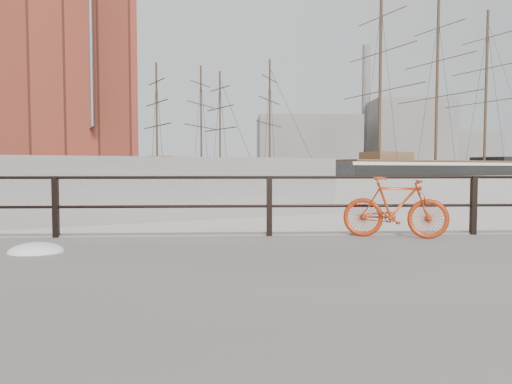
# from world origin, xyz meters

# --- Properties ---
(ground) EXTENTS (400.00, 400.00, 0.00)m
(ground) POSITION_xyz_m (0.00, 0.00, 0.00)
(ground) COLOR white
(ground) RESTS_ON ground
(far_quay) EXTENTS (78.44, 148.07, 1.80)m
(far_quay) POSITION_xyz_m (-40.00, 72.00, 0.90)
(far_quay) COLOR gray
(far_quay) RESTS_ON ground
(guardrail) EXTENTS (28.00, 0.10, 1.00)m
(guardrail) POSITION_xyz_m (0.00, -0.15, 0.85)
(guardrail) COLOR black
(guardrail) RESTS_ON promenade
(bicycle) EXTENTS (1.65, 0.71, 1.00)m
(bicycle) POSITION_xyz_m (-1.47, -0.46, 0.85)
(bicycle) COLOR #AB2B0B
(bicycle) RESTS_ON promenade
(barque_black) EXTENTS (68.75, 46.62, 36.79)m
(barque_black) POSITION_xyz_m (36.88, 82.94, 0.00)
(barque_black) COLOR black
(barque_black) RESTS_ON ground
(schooner_mid) EXTENTS (32.93, 24.09, 21.69)m
(schooner_mid) POSITION_xyz_m (-3.88, 76.77, 0.00)
(schooner_mid) COLOR beige
(schooner_mid) RESTS_ON ground
(schooner_left) EXTENTS (26.53, 21.70, 18.44)m
(schooner_left) POSITION_xyz_m (-11.08, 66.29, 0.00)
(schooner_left) COLOR silver
(schooner_left) RESTS_ON ground
(workboat_far) EXTENTS (10.11, 8.75, 7.00)m
(workboat_far) POSITION_xyz_m (-28.79, 44.52, 0.00)
(workboat_far) COLOR black
(workboat_far) RESTS_ON ground
(apartment_cream) EXTENTS (24.16, 21.40, 21.20)m
(apartment_cream) POSITION_xyz_m (-38.11, 61.98, 12.40)
(apartment_cream) COLOR beige
(apartment_cream) RESTS_ON far_quay
(apartment_grey) EXTENTS (26.02, 22.15, 23.20)m
(apartment_grey) POSITION_xyz_m (-46.35, 82.38, 13.40)
(apartment_grey) COLOR #9A9A95
(apartment_grey) RESTS_ON far_quay
(apartment_brick) EXTENTS (27.87, 22.90, 21.20)m
(apartment_brick) POSITION_xyz_m (-54.97, 103.70, 12.40)
(apartment_brick) COLOR maroon
(apartment_brick) RESTS_ON far_quay
(industrial_west) EXTENTS (32.00, 18.00, 18.00)m
(industrial_west) POSITION_xyz_m (20.00, 140.00, 9.00)
(industrial_west) COLOR gray
(industrial_west) RESTS_ON ground
(industrial_mid) EXTENTS (26.00, 20.00, 24.00)m
(industrial_mid) POSITION_xyz_m (55.00, 145.00, 12.00)
(industrial_mid) COLOR gray
(industrial_mid) RESTS_ON ground
(industrial_east) EXTENTS (20.00, 16.00, 14.00)m
(industrial_east) POSITION_xyz_m (78.00, 150.00, 7.00)
(industrial_east) COLOR gray
(industrial_east) RESTS_ON ground
(smokestack) EXTENTS (2.80, 2.80, 44.00)m
(smokestack) POSITION_xyz_m (42.00, 150.00, 22.00)
(smokestack) COLOR gray
(smokestack) RESTS_ON ground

